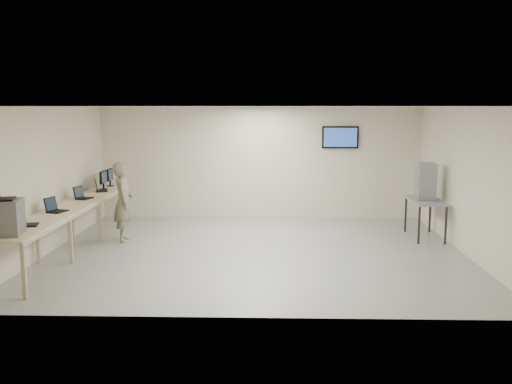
{
  "coord_description": "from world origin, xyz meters",
  "views": [
    {
      "loc": [
        0.31,
        -10.78,
        2.79
      ],
      "look_at": [
        0.0,
        0.2,
        1.15
      ],
      "focal_mm": 40.0,
      "sensor_mm": 36.0,
      "label": 1
    }
  ],
  "objects_px": {
    "workbench": "(71,209)",
    "side_table": "(425,203)",
    "equipment_box": "(6,217)",
    "soldier": "(123,202)"
  },
  "relations": [
    {
      "from": "equipment_box",
      "to": "soldier",
      "type": "bearing_deg",
      "value": 65.95
    },
    {
      "from": "equipment_box",
      "to": "soldier",
      "type": "relative_size",
      "value": 0.32
    },
    {
      "from": "equipment_box",
      "to": "side_table",
      "type": "height_order",
      "value": "equipment_box"
    },
    {
      "from": "workbench",
      "to": "soldier",
      "type": "relative_size",
      "value": 3.6
    },
    {
      "from": "equipment_box",
      "to": "side_table",
      "type": "xyz_separation_m",
      "value": [
        7.25,
        3.9,
        -0.41
      ]
    },
    {
      "from": "equipment_box",
      "to": "soldier",
      "type": "xyz_separation_m",
      "value": [
        0.86,
        3.4,
        -0.33
      ]
    },
    {
      "from": "side_table",
      "to": "soldier",
      "type": "bearing_deg",
      "value": -175.54
    },
    {
      "from": "workbench",
      "to": "equipment_box",
      "type": "xyz_separation_m",
      "value": [
        -0.06,
        -2.57,
        0.34
      ]
    },
    {
      "from": "workbench",
      "to": "side_table",
      "type": "distance_m",
      "value": 7.31
    },
    {
      "from": "soldier",
      "to": "side_table",
      "type": "relative_size",
      "value": 1.21
    }
  ]
}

